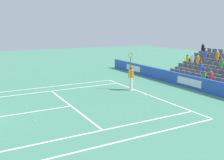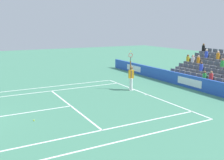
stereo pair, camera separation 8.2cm
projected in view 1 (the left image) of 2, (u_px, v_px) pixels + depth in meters
name	position (u px, v px, depth m)	size (l,w,h in m)	color
line_baseline	(147.00, 94.00, 17.64)	(10.97, 0.10, 0.01)	white
line_service	(71.00, 106.00, 15.06)	(8.23, 0.10, 0.01)	white
line_centre_service	(13.00, 115.00, 13.55)	(0.10, 6.40, 0.01)	white
line_singles_sideline_left	(45.00, 92.00, 18.37)	(0.10, 11.89, 0.01)	white
line_singles_sideline_right	(93.00, 132.00, 11.31)	(0.10, 11.89, 0.01)	white
line_doubles_sideline_left	(40.00, 88.00, 19.55)	(0.10, 11.89, 0.01)	white
line_doubles_sideline_right	(108.00, 144.00, 10.13)	(0.10, 11.89, 0.01)	white
line_centre_mark	(146.00, 95.00, 17.60)	(0.10, 0.20, 0.01)	white
sponsor_barrier	(190.00, 82.00, 19.41)	(22.79, 0.22, 0.97)	blue
tennis_player	(131.00, 77.00, 18.64)	(0.51, 0.42, 2.85)	white
stadium_stand	(222.00, 73.00, 21.01)	(7.44, 4.75, 3.04)	gray
loose_tennis_ball	(34.00, 120.00, 12.63)	(0.07, 0.07, 0.07)	#D1E533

